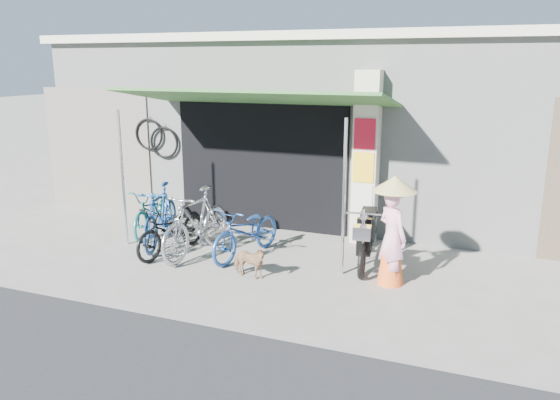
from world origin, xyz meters
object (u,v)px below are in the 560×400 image
at_px(bike_teal, 154,210).
at_px(bike_navy, 247,231).
at_px(bike_silver, 196,223).
at_px(street_dog, 249,262).
at_px(bike_blue, 161,215).
at_px(nun, 393,231).
at_px(bike_black, 172,229).
at_px(moped, 366,235).

relative_size(bike_teal, bike_navy, 1.00).
xyz_separation_m(bike_silver, street_dog, (1.22, -0.61, -0.31)).
xyz_separation_m(bike_blue, nun, (4.06, -0.31, 0.27)).
distance_m(bike_teal, street_dog, 2.92).
relative_size(bike_black, nun, 1.00).
bearing_deg(bike_blue, bike_teal, 117.83).
bearing_deg(bike_blue, bike_black, -52.83).
bearing_deg(bike_black, moped, 23.17).
distance_m(bike_teal, bike_silver, 1.56).
bearing_deg(bike_blue, bike_silver, -31.15).
xyz_separation_m(bike_blue, moped, (3.54, 0.40, -0.07)).
xyz_separation_m(moped, nun, (0.52, -0.70, 0.34)).
xyz_separation_m(bike_navy, street_dog, (0.40, -0.82, -0.19)).
xyz_separation_m(street_dog, nun, (2.00, 0.54, 0.55)).
relative_size(bike_silver, street_dog, 3.16).
bearing_deg(bike_black, bike_teal, 147.21).
relative_size(bike_black, moped, 0.90).
bearing_deg(moped, nun, -60.97).
relative_size(moped, nun, 1.11).
xyz_separation_m(bike_teal, bike_navy, (2.16, -0.56, -0.00)).
distance_m(bike_blue, bike_black, 0.55).
bearing_deg(street_dog, nun, -67.49).
xyz_separation_m(bike_black, moped, (3.12, 0.73, 0.04)).
bearing_deg(street_dog, bike_navy, 33.60).
height_order(bike_blue, street_dog, bike_blue).
distance_m(bike_navy, moped, 1.93).
xyz_separation_m(bike_blue, bike_black, (0.43, -0.33, -0.11)).
bearing_deg(nun, bike_blue, 36.57).
bearing_deg(nun, bike_silver, 39.68).
bearing_deg(street_dog, moped, -42.57).
distance_m(bike_teal, bike_navy, 2.24).
height_order(bike_black, moped, moped).
height_order(bike_teal, bike_black, bike_teal).
bearing_deg(nun, moped, -12.87).
bearing_deg(moped, bike_teal, 170.86).
bearing_deg(bike_navy, bike_black, -153.17).
bearing_deg(bike_silver, bike_navy, 19.33).
relative_size(bike_silver, bike_navy, 1.11).
bearing_deg(street_dog, bike_silver, 70.92).
bearing_deg(moped, bike_navy, -174.43).
relative_size(bike_black, street_dog, 2.71).
xyz_separation_m(bike_silver, nun, (3.22, -0.07, 0.24)).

